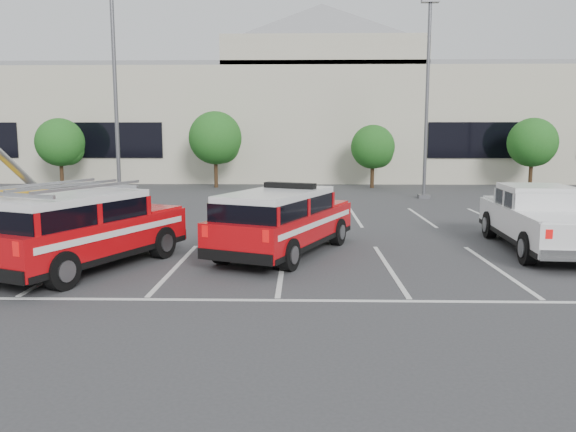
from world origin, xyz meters
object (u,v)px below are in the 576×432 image
convention_building (298,118)px  tree_mid_left (217,140)px  light_pole_left (115,94)px  ladder_suv (82,235)px  light_pole_mid (427,99)px  fire_chief_suv (283,226)px  white_pickup (540,225)px  tree_right (534,144)px  tree_mid_right (374,148)px  tree_left (62,144)px

convention_building → tree_mid_left: bearing=-117.4°
convention_building → light_pole_left: 21.49m
ladder_suv → light_pole_mid: bearing=76.8°
tree_mid_left → fire_chief_suv: size_ratio=0.81×
convention_building → white_pickup: size_ratio=9.70×
tree_right → fire_chief_suv: tree_right is taller
tree_mid_right → white_pickup: 19.87m
convention_building → tree_mid_left: convention_building is taller
convention_building → light_pole_left: convention_building is taller
tree_mid_left → white_pickup: (12.35, -19.66, -2.30)m
tree_right → white_pickup: tree_right is taller
light_pole_left → white_pickup: size_ratio=1.66×
ladder_suv → tree_left: bearing=137.1°
tree_mid_right → ladder_suv: size_ratio=0.67×
tree_mid_right → fire_chief_suv: tree_mid_right is taller
convention_building → tree_left: (-15.09, -9.82, -1.95)m
white_pickup → tree_mid_right: bearing=101.3°
fire_chief_suv → tree_mid_left: bearing=126.4°
tree_left → light_pole_mid: light_pole_mid is taller
tree_mid_right → light_pole_mid: 6.88m
convention_building → tree_left: bearing=-146.9°
ladder_suv → white_pickup: bearing=35.2°
tree_left → ladder_suv: (9.95, -22.32, -1.90)m
tree_right → ladder_suv: bearing=-131.9°
convention_building → light_pole_mid: size_ratio=5.86×
light_pole_mid → ladder_suv: bearing=-126.3°
tree_left → light_pole_mid: size_ratio=0.43×
convention_building → tree_mid_left: size_ratio=12.38×
white_pickup → ladder_suv: ladder_suv is taller
tree_mid_right → tree_right: (10.00, 0.00, 0.27)m
convention_building → tree_mid_right: convention_building is taller
light_pole_left → tree_right: bearing=23.5°
white_pickup → ladder_suv: 12.68m
tree_left → light_pole_left: light_pole_left is taller
tree_mid_left → white_pickup: size_ratio=0.78×
fire_chief_suv → white_pickup: bearing=28.9°
convention_building → white_pickup: convention_building is taller
tree_right → ladder_suv: 30.07m
convention_building → light_pole_mid: bearing=-66.7°
convention_building → tree_right: convention_building is taller
convention_building → ladder_suv: (-5.14, -32.14, -3.85)m
tree_right → ladder_suv: (-20.05, -22.32, -1.90)m
tree_mid_left → ladder_suv: tree_mid_left is taller
tree_mid_left → ladder_suv: (-0.05, -22.32, -2.17)m
tree_left → light_pole_left: (6.91, -10.05, 2.41)m
light_pole_mid → ladder_suv: light_pole_mid is taller
convention_building → ladder_suv: convention_building is taller
light_pole_mid → tree_left: bearing=164.6°
white_pickup → ladder_suv: size_ratio=1.04×
ladder_suv → tree_mid_left: bearing=112.9°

